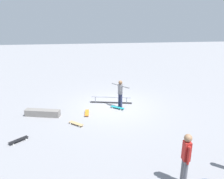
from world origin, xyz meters
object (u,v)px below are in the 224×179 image
(skateboard_main, at_px, (117,107))
(loose_skateboard_orange, at_px, (87,113))
(grind_rail, at_px, (111,100))
(loose_skateboard_black, at_px, (19,140))
(skate_ledge, at_px, (43,113))
(loose_skateboard_natural, at_px, (76,123))
(bystander_red_shirt, at_px, (186,157))
(skater_main, at_px, (120,92))

(skateboard_main, xyz_separation_m, loose_skateboard_orange, (1.71, 0.49, 0.00))
(grind_rail, bearing_deg, loose_skateboard_black, 53.38)
(skate_ledge, distance_m, loose_skateboard_natural, 2.14)
(grind_rail, relative_size, bystander_red_shirt, 1.44)
(skate_ledge, bearing_deg, loose_skateboard_black, 76.29)
(loose_skateboard_black, bearing_deg, bystander_red_shirt, 110.70)
(skate_ledge, bearing_deg, skateboard_main, -173.77)
(skate_ledge, height_order, loose_skateboard_orange, skate_ledge)
(grind_rail, xyz_separation_m, loose_skateboard_natural, (2.01, 2.62, -0.09))
(skate_ledge, xyz_separation_m, loose_skateboard_black, (0.59, 2.44, -0.10))
(grind_rail, relative_size, skateboard_main, 3.29)
(skater_main, xyz_separation_m, loose_skateboard_orange, (1.90, 0.66, -0.85))
(loose_skateboard_orange, xyz_separation_m, loose_skateboard_natural, (0.54, 1.19, 0.00))
(grind_rail, xyz_separation_m, skateboard_main, (-0.25, 0.94, -0.09))
(skater_main, distance_m, skateboard_main, 0.89)
(skate_ledge, height_order, skater_main, skater_main)
(grind_rail, relative_size, loose_skateboard_black, 3.35)
(skater_main, xyz_separation_m, bystander_red_shirt, (-0.93, 6.27, 0.06))
(grind_rail, height_order, skate_ledge, grind_rail)
(grind_rail, bearing_deg, bystander_red_shirt, 113.09)
(skater_main, height_order, skateboard_main, skater_main)
(skate_ledge, xyz_separation_m, bystander_red_shirt, (-5.12, 5.66, 0.81))
(skate_ledge, height_order, loose_skateboard_black, skate_ledge)
(grind_rail, relative_size, loose_skateboard_orange, 3.07)
(bystander_red_shirt, bearing_deg, skate_ledge, -136.49)
(grind_rail, relative_size, skate_ledge, 1.37)
(grind_rail, distance_m, loose_skateboard_black, 5.78)
(grind_rail, bearing_deg, skate_ledge, 32.25)
(grind_rail, xyz_separation_m, skate_ledge, (3.75, 1.37, 0.01))
(loose_skateboard_black, bearing_deg, loose_skateboard_orange, 179.71)
(bystander_red_shirt, bearing_deg, loose_skateboard_black, -118.04)
(skate_ledge, relative_size, skater_main, 1.14)
(skateboard_main, height_order, loose_skateboard_black, same)
(skater_main, height_order, loose_skateboard_natural, skater_main)
(loose_skateboard_natural, bearing_deg, skate_ledge, -174.38)
(loose_skateboard_natural, bearing_deg, skater_main, 78.24)
(grind_rail, xyz_separation_m, bystander_red_shirt, (-1.36, 7.04, 0.82))
(skater_main, distance_m, loose_skateboard_natural, 3.18)
(skate_ledge, xyz_separation_m, skateboard_main, (-4.00, -0.44, -0.10))
(skateboard_main, relative_size, bystander_red_shirt, 0.44)
(bystander_red_shirt, bearing_deg, loose_skateboard_natural, -141.26)
(skater_main, relative_size, loose_skateboard_orange, 1.96)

